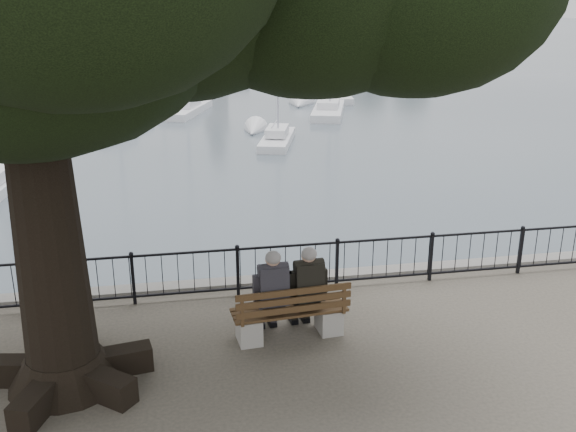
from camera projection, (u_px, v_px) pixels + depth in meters
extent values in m
cube|color=slate|center=(284.00, 303.00, 13.50)|extent=(200.00, 0.40, 1.20)
plane|color=#3C4852|center=(179.00, 39.00, 106.72)|extent=(260.00, 260.00, 0.00)
cube|color=black|center=(288.00, 246.00, 12.56)|extent=(22.00, 0.04, 0.04)
cube|color=black|center=(288.00, 284.00, 12.83)|extent=(22.00, 0.04, 0.04)
cube|color=gray|center=(249.00, 330.00, 10.93)|extent=(0.43, 0.53, 0.46)
cube|color=gray|center=(329.00, 319.00, 11.28)|extent=(0.43, 0.53, 0.46)
cube|color=#362514|center=(290.00, 310.00, 11.02)|extent=(2.03, 0.72, 0.04)
cube|color=#362514|center=(294.00, 300.00, 10.64)|extent=(1.98, 0.21, 0.44)
cube|color=black|center=(272.00, 305.00, 10.91)|extent=(0.42, 0.36, 0.26)
cube|color=black|center=(274.00, 286.00, 10.66)|extent=(0.51, 0.30, 0.66)
sphere|color=tan|center=(273.00, 259.00, 10.55)|extent=(0.25, 0.25, 0.25)
ellipsoid|color=gray|center=(273.00, 258.00, 10.52)|extent=(0.26, 0.26, 0.23)
cube|color=black|center=(268.00, 317.00, 11.33)|extent=(0.39, 0.51, 0.50)
cube|color=black|center=(307.00, 301.00, 11.06)|extent=(0.42, 0.36, 0.26)
cube|color=black|center=(309.00, 282.00, 10.82)|extent=(0.51, 0.30, 0.66)
sphere|color=tan|center=(309.00, 255.00, 10.71)|extent=(0.25, 0.25, 0.25)
ellipsoid|color=gray|center=(309.00, 254.00, 10.67)|extent=(0.26, 0.26, 0.23)
cube|color=black|center=(301.00, 312.00, 11.48)|extent=(0.39, 0.51, 0.50)
cone|color=black|center=(65.00, 368.00, 9.76)|extent=(1.71, 1.71, 0.50)
cone|color=black|center=(43.00, 194.00, 8.86)|extent=(1.11, 1.11, 6.03)
cube|color=slate|center=(9.00, 59.00, 65.30)|extent=(10.42, 10.42, 1.40)
cube|color=slate|center=(215.00, 67.00, 57.55)|extent=(5.59, 5.59, 1.40)
cube|color=gray|center=(214.00, 40.00, 56.78)|extent=(2.05, 2.42, 3.73)
cube|color=slate|center=(213.00, 16.00, 56.13)|extent=(2.42, 2.79, 0.30)
cube|color=gray|center=(212.00, 7.00, 56.13)|extent=(1.21, 2.05, 1.30)
cube|color=silver|center=(119.00, 130.00, 32.95)|extent=(3.46, 5.37, 0.58)
cube|color=silver|center=(119.00, 121.00, 32.79)|extent=(1.84, 2.38, 0.44)
cylinder|color=silver|center=(109.00, 21.00, 30.94)|extent=(0.12, 0.12, 10.18)
cube|color=silver|center=(277.00, 141.00, 30.46)|extent=(2.54, 4.81, 0.52)
cube|color=silver|center=(277.00, 131.00, 30.29)|extent=(1.44, 2.08, 0.39)
cylinder|color=silver|center=(278.00, 34.00, 28.62)|extent=(0.10, 0.10, 9.23)
cube|color=silver|center=(328.00, 113.00, 38.00)|extent=(3.37, 6.23, 0.67)
cube|color=silver|center=(328.00, 104.00, 37.84)|extent=(1.89, 2.70, 0.50)
cylinder|color=silver|center=(332.00, 23.00, 36.04)|extent=(0.13, 0.13, 9.60)
cube|color=silver|center=(48.00, 112.00, 38.31)|extent=(2.38, 6.25, 0.68)
cube|color=silver|center=(47.00, 103.00, 38.15)|extent=(1.52, 2.61, 0.51)
cube|color=silver|center=(187.00, 112.00, 38.31)|extent=(3.39, 5.91, 0.63)
cube|color=silver|center=(187.00, 103.00, 38.15)|extent=(1.87, 2.58, 0.48)
cylinder|color=silver|center=(182.00, 2.00, 36.01)|extent=(0.13, 0.13, 11.82)
cube|color=silver|center=(337.00, 97.00, 43.73)|extent=(2.31, 5.75, 0.62)
cube|color=silver|center=(337.00, 90.00, 43.56)|extent=(1.44, 2.41, 0.47)
cylinder|color=silver|center=(340.00, 23.00, 41.86)|extent=(0.12, 0.12, 9.12)
cube|color=silver|center=(161.00, 85.00, 50.01)|extent=(2.05, 4.84, 0.52)
cube|color=silver|center=(161.00, 78.00, 49.85)|extent=(1.25, 2.04, 0.39)
cylinder|color=silver|center=(157.00, 17.00, 48.12)|extent=(0.10, 0.10, 9.57)
cube|color=#3E3B35|center=(364.00, 43.00, 89.42)|extent=(30.00, 8.00, 1.20)
cylinder|color=black|center=(333.00, 25.00, 85.90)|extent=(0.70, 0.70, 4.00)
cylinder|color=black|center=(372.00, 24.00, 88.78)|extent=(0.70, 0.70, 4.00)
cylinder|color=black|center=(415.00, 24.00, 88.88)|extent=(0.70, 0.70, 4.00)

